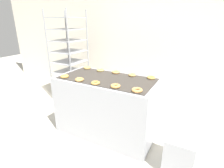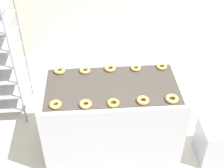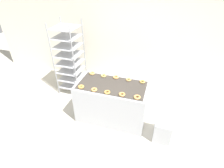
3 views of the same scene
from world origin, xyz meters
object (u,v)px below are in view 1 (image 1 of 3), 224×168
at_px(donut_near_left, 79,80).
at_px(donut_far_center, 116,72).
at_px(glaze_bin, 180,153).
at_px(donut_near_right, 115,86).
at_px(donut_near_leftmost, 65,76).
at_px(donut_far_right, 132,75).
at_px(donut_far_left, 100,70).
at_px(fryer_machine, 107,106).
at_px(donut_near_rightmost, 137,90).
at_px(donut_far_leftmost, 87,68).
at_px(donut_near_center, 95,83).
at_px(baking_rack_cart, 69,56).
at_px(donut_far_rightmost, 151,78).

distance_m(donut_near_left, donut_far_center, 0.60).
relative_size(glaze_bin, donut_near_right, 3.73).
distance_m(donut_near_leftmost, donut_near_left, 0.27).
distance_m(donut_near_leftmost, donut_far_right, 0.95).
bearing_deg(donut_far_left, fryer_machine, -44.13).
bearing_deg(donut_near_rightmost, glaze_bin, 1.80).
bearing_deg(donut_far_left, donut_far_center, 3.37).
xyz_separation_m(donut_far_leftmost, donut_far_left, (0.26, -0.01, -0.00)).
height_order(fryer_machine, donut_near_right, donut_near_right).
bearing_deg(glaze_bin, donut_far_leftmost, 162.33).
relative_size(fryer_machine, glaze_bin, 3.24).
height_order(donut_near_center, donut_far_leftmost, donut_far_leftmost).
bearing_deg(donut_far_center, glaze_bin, -25.43).
height_order(glaze_bin, donut_near_leftmost, donut_near_leftmost).
xyz_separation_m(glaze_bin, donut_far_leftmost, (-1.59, 0.51, 0.66)).
bearing_deg(donut_far_center, donut_far_leftmost, -179.93).
xyz_separation_m(baking_rack_cart, donut_near_left, (1.03, -0.97, -0.04)).
bearing_deg(donut_near_leftmost, donut_near_left, -3.03).
bearing_deg(donut_far_rightmost, donut_near_left, -146.47).
bearing_deg(donut_far_left, donut_far_right, 0.34).
bearing_deg(donut_near_center, donut_far_leftmost, 133.77).
relative_size(donut_near_leftmost, donut_near_center, 1.01).
bearing_deg(donut_far_rightmost, fryer_machine, -154.08).
relative_size(donut_near_left, donut_far_left, 1.02).
bearing_deg(donut_far_rightmost, donut_near_rightmost, -90.96).
bearing_deg(donut_far_left, baking_rack_cart, 156.28).
distance_m(baking_rack_cart, donut_near_rightmost, 2.06).
height_order(donut_near_leftmost, donut_far_rightmost, donut_near_leftmost).
relative_size(donut_near_center, donut_near_right, 0.96).
xyz_separation_m(donut_near_center, donut_far_right, (0.28, 0.52, 0.00)).
xyz_separation_m(donut_near_right, donut_far_leftmost, (-0.79, 0.52, 0.00)).
relative_size(donut_near_right, donut_far_rightmost, 1.05).
distance_m(fryer_machine, donut_near_right, 0.58).
bearing_deg(glaze_bin, donut_near_right, -178.75).
relative_size(donut_far_leftmost, donut_far_center, 1.00).
distance_m(donut_far_left, donut_far_center, 0.26).
bearing_deg(donut_far_center, donut_near_leftmost, -135.34).
height_order(donut_far_left, donut_far_rightmost, donut_far_left).
xyz_separation_m(glaze_bin, donut_near_rightmost, (-0.53, -0.02, 0.66)).
bearing_deg(donut_far_right, donut_near_right, -90.33).
bearing_deg(baking_rack_cart, fryer_machine, -28.68).
xyz_separation_m(baking_rack_cart, donut_far_leftmost, (0.77, -0.44, -0.04)).
relative_size(donut_near_leftmost, donut_near_right, 0.97).
bearing_deg(donut_far_leftmost, donut_far_left, -3.24).
relative_size(baking_rack_cart, donut_near_right, 15.45).
relative_size(fryer_machine, donut_far_left, 12.39).
xyz_separation_m(donut_near_leftmost, donut_far_rightmost, (1.07, 0.52, -0.00)).
xyz_separation_m(fryer_machine, donut_far_rightmost, (0.54, 0.26, 0.44)).
distance_m(donut_near_center, donut_far_center, 0.54).
bearing_deg(donut_far_right, donut_near_left, -135.10).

